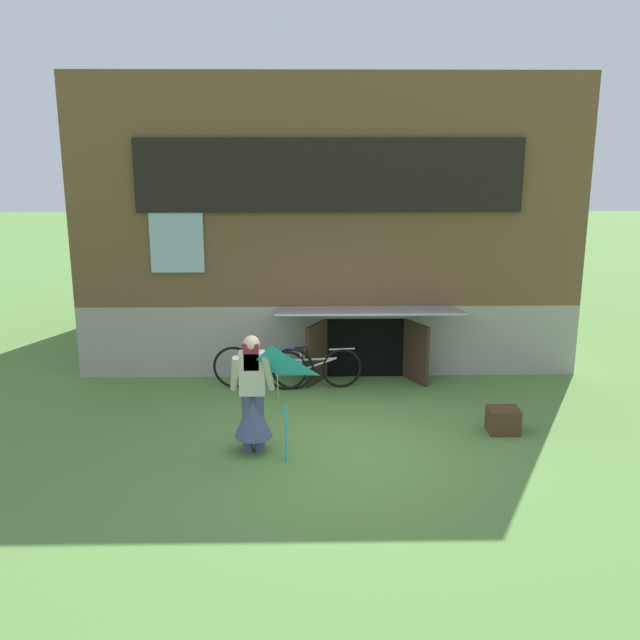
{
  "coord_description": "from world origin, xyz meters",
  "views": [
    {
      "loc": [
        -0.4,
        -9.36,
        4.25
      ],
      "look_at": [
        -0.19,
        1.15,
        1.51
      ],
      "focal_mm": 41.18,
      "sensor_mm": 36.0,
      "label": 1
    }
  ],
  "objects_px": {
    "person": "(253,404)",
    "bicycle_blue": "(263,367)",
    "kite": "(272,372)",
    "wooden_crate": "(503,420)",
    "bicycle_silver": "(314,368)"
  },
  "relations": [
    {
      "from": "bicycle_blue",
      "to": "wooden_crate",
      "type": "bearing_deg",
      "value": -22.25
    },
    {
      "from": "bicycle_blue",
      "to": "wooden_crate",
      "type": "relative_size",
      "value": 3.9
    },
    {
      "from": "wooden_crate",
      "to": "person",
      "type": "bearing_deg",
      "value": -170.58
    },
    {
      "from": "bicycle_silver",
      "to": "kite",
      "type": "bearing_deg",
      "value": -107.85
    },
    {
      "from": "person",
      "to": "bicycle_silver",
      "type": "distance_m",
      "value": 2.65
    },
    {
      "from": "person",
      "to": "bicycle_blue",
      "type": "height_order",
      "value": "person"
    },
    {
      "from": "person",
      "to": "bicycle_blue",
      "type": "xyz_separation_m",
      "value": [
        -0.0,
        2.51,
        -0.31
      ]
    },
    {
      "from": "kite",
      "to": "bicycle_blue",
      "type": "relative_size",
      "value": 0.92
    },
    {
      "from": "bicycle_silver",
      "to": "person",
      "type": "bearing_deg",
      "value": -115.81
    },
    {
      "from": "bicycle_blue",
      "to": "kite",
      "type": "bearing_deg",
      "value": -78.43
    },
    {
      "from": "bicycle_silver",
      "to": "bicycle_blue",
      "type": "xyz_separation_m",
      "value": [
        -0.86,
        0.02,
        0.02
      ]
    },
    {
      "from": "person",
      "to": "wooden_crate",
      "type": "height_order",
      "value": "person"
    },
    {
      "from": "kite",
      "to": "bicycle_silver",
      "type": "xyz_separation_m",
      "value": [
        0.57,
        2.93,
        -0.93
      ]
    },
    {
      "from": "kite",
      "to": "bicycle_blue",
      "type": "xyz_separation_m",
      "value": [
        -0.29,
        2.95,
        -0.91
      ]
    },
    {
      "from": "person",
      "to": "kite",
      "type": "xyz_separation_m",
      "value": [
        0.28,
        -0.45,
        0.6
      ]
    }
  ]
}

